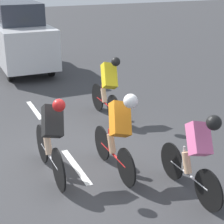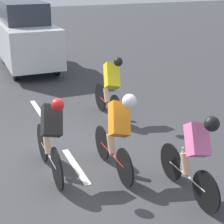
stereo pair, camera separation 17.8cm
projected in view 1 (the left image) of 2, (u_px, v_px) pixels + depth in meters
The scene contains 8 objects.
ground_plane at pixel (74, 163), 6.93m from camera, with size 60.00×60.00×0.00m, color #38383A.
lane_stripe_mid at pixel (76, 166), 6.82m from camera, with size 0.12×1.40×0.01m, color white.
lane_stripe_far at pixel (35, 110), 9.54m from camera, with size 0.12×1.40×0.01m, color white.
cyclist_pink at pixel (196, 152), 5.71m from camera, with size 0.43×1.63×1.43m.
cyclist_yellow at pixel (108, 86), 8.79m from camera, with size 0.44×1.67×1.53m.
cyclist_black at pixel (52, 136), 6.25m from camera, with size 0.44×1.77×1.48m.
cyclist_orange at pixel (119, 130), 6.33m from camera, with size 0.47×1.67×1.52m.
support_car at pixel (20, 37), 12.96m from camera, with size 1.70×3.92×2.32m.
Camera 1 is at (1.88, 5.88, 3.37)m, focal length 60.00 mm.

